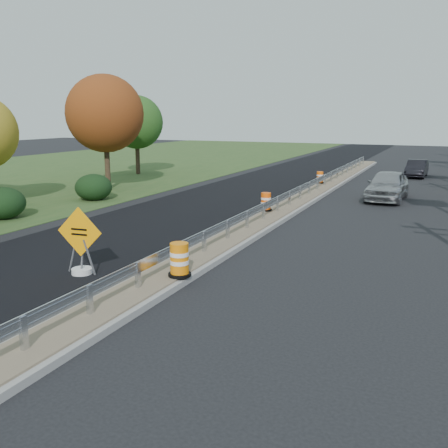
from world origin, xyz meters
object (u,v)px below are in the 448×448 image
at_px(barrel_median_far, 320,178).
at_px(car_silver, 387,185).
at_px(barrel_median_near, 179,260).
at_px(car_dark_mid, 417,168).
at_px(caution_sign, 81,257).
at_px(barrel_median_mid, 266,202).

distance_m(barrel_median_far, car_silver, 6.25).
distance_m(barrel_median_near, car_silver, 18.08).
height_order(barrel_median_near, car_dark_mid, car_dark_mid).
bearing_deg(caution_sign, car_dark_mid, 70.04).
distance_m(car_silver, car_dark_mid, 12.39).
distance_m(barrel_median_mid, car_dark_mid, 20.30).
height_order(barrel_median_mid, car_silver, car_silver).
height_order(caution_sign, barrel_median_near, caution_sign).
bearing_deg(barrel_median_far, barrel_median_mid, -90.00).
bearing_deg(car_silver, barrel_median_near, -99.58).
bearing_deg(barrel_median_mid, caution_sign, -100.65).
xyz_separation_m(caution_sign, barrel_median_near, (3.17, 0.45, 0.17)).
bearing_deg(barrel_median_far, barrel_median_near, -87.09).
distance_m(barrel_median_near, barrel_median_far, 21.65).
height_order(barrel_median_mid, car_dark_mid, car_dark_mid).
relative_size(barrel_median_mid, car_silver, 0.18).
relative_size(caution_sign, barrel_median_near, 2.14).
bearing_deg(barrel_median_mid, barrel_median_far, 90.00).
height_order(barrel_median_far, car_dark_mid, car_dark_mid).
distance_m(barrel_median_near, barrel_median_mid, 10.62).
relative_size(barrel_median_near, car_dark_mid, 0.24).
xyz_separation_m(barrel_median_near, barrel_median_mid, (-1.10, 10.56, -0.05)).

